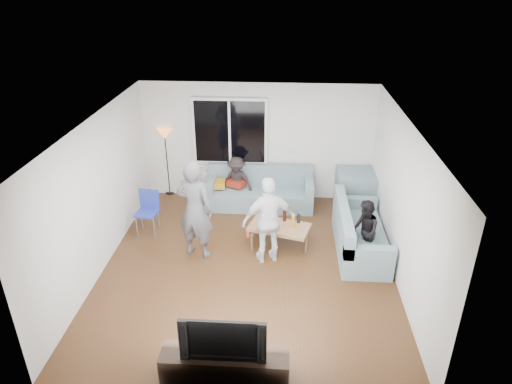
# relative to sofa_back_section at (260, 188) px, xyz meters

# --- Properties ---
(floor) EXTENTS (5.00, 5.50, 0.04)m
(floor) POSITION_rel_sofa_back_section_xyz_m (-0.07, -2.27, -0.45)
(floor) COLOR #56351C
(floor) RESTS_ON ground
(ceiling) EXTENTS (5.00, 5.50, 0.04)m
(ceiling) POSITION_rel_sofa_back_section_xyz_m (-0.07, -2.27, 2.20)
(ceiling) COLOR white
(ceiling) RESTS_ON ground
(wall_back) EXTENTS (5.00, 0.04, 2.60)m
(wall_back) POSITION_rel_sofa_back_section_xyz_m (-0.07, 0.50, 0.88)
(wall_back) COLOR silver
(wall_back) RESTS_ON ground
(wall_front) EXTENTS (5.00, 0.04, 2.60)m
(wall_front) POSITION_rel_sofa_back_section_xyz_m (-0.07, -5.04, 0.88)
(wall_front) COLOR silver
(wall_front) RESTS_ON ground
(wall_left) EXTENTS (0.04, 5.50, 2.60)m
(wall_left) POSITION_rel_sofa_back_section_xyz_m (-2.59, -2.27, 0.88)
(wall_left) COLOR silver
(wall_left) RESTS_ON ground
(wall_right) EXTENTS (0.04, 5.50, 2.60)m
(wall_right) POSITION_rel_sofa_back_section_xyz_m (2.45, -2.27, 0.88)
(wall_right) COLOR silver
(wall_right) RESTS_ON ground
(window_frame) EXTENTS (1.62, 0.06, 1.47)m
(window_frame) POSITION_rel_sofa_back_section_xyz_m (-0.67, 0.42, 1.12)
(window_frame) COLOR white
(window_frame) RESTS_ON wall_back
(window_glass) EXTENTS (1.50, 0.02, 1.35)m
(window_glass) POSITION_rel_sofa_back_section_xyz_m (-0.67, 0.38, 1.12)
(window_glass) COLOR black
(window_glass) RESTS_ON window_frame
(window_mullion) EXTENTS (0.05, 0.03, 1.35)m
(window_mullion) POSITION_rel_sofa_back_section_xyz_m (-0.67, 0.37, 1.12)
(window_mullion) COLOR white
(window_mullion) RESTS_ON window_frame
(radiator) EXTENTS (1.30, 0.12, 0.62)m
(radiator) POSITION_rel_sofa_back_section_xyz_m (-0.67, 0.38, -0.11)
(radiator) COLOR silver
(radiator) RESTS_ON floor
(potted_plant) EXTENTS (0.20, 0.17, 0.35)m
(potted_plant) POSITION_rel_sofa_back_section_xyz_m (-0.51, 0.35, 0.37)
(potted_plant) COLOR #386829
(potted_plant) RESTS_ON radiator
(vase) EXTENTS (0.16, 0.16, 0.16)m
(vase) POSITION_rel_sofa_back_section_xyz_m (-0.74, 0.35, 0.27)
(vase) COLOR silver
(vase) RESTS_ON radiator
(sofa_back_section) EXTENTS (2.30, 0.85, 0.85)m
(sofa_back_section) POSITION_rel_sofa_back_section_xyz_m (0.00, 0.00, 0.00)
(sofa_back_section) COLOR slate
(sofa_back_section) RESTS_ON floor
(sofa_right_section) EXTENTS (2.00, 0.85, 0.85)m
(sofa_right_section) POSITION_rel_sofa_back_section_xyz_m (1.95, -1.61, 0.00)
(sofa_right_section) COLOR slate
(sofa_right_section) RESTS_ON floor
(sofa_corner) EXTENTS (0.85, 0.85, 0.85)m
(sofa_corner) POSITION_rel_sofa_back_section_xyz_m (2.07, 0.00, 0.00)
(sofa_corner) COLOR slate
(sofa_corner) RESTS_ON floor
(cushion_yellow) EXTENTS (0.40, 0.35, 0.14)m
(cushion_yellow) POSITION_rel_sofa_back_section_xyz_m (-0.94, -0.02, 0.09)
(cushion_yellow) COLOR #BC7C1B
(cushion_yellow) RESTS_ON sofa_back_section
(cushion_red) EXTENTS (0.45, 0.42, 0.13)m
(cushion_red) POSITION_rel_sofa_back_section_xyz_m (-0.50, 0.06, 0.09)
(cushion_red) COLOR maroon
(cushion_red) RESTS_ON sofa_back_section
(coffee_table) EXTENTS (1.22, 0.88, 0.40)m
(coffee_table) POSITION_rel_sofa_back_section_xyz_m (0.46, -1.54, -0.22)
(coffee_table) COLOR #A97952
(coffee_table) RESTS_ON floor
(pitcher) EXTENTS (0.17, 0.17, 0.17)m
(pitcher) POSITION_rel_sofa_back_section_xyz_m (0.31, -1.65, 0.06)
(pitcher) COLOR maroon
(pitcher) RESTS_ON coffee_table
(side_chair) EXTENTS (0.45, 0.45, 0.86)m
(side_chair) POSITION_rel_sofa_back_section_xyz_m (-2.12, -1.29, 0.01)
(side_chair) COLOR #233497
(side_chair) RESTS_ON floor
(floor_lamp) EXTENTS (0.32, 0.32, 1.56)m
(floor_lamp) POSITION_rel_sofa_back_section_xyz_m (-2.12, 0.49, 0.36)
(floor_lamp) COLOR orange
(floor_lamp) RESTS_ON floor
(player_left) EXTENTS (0.77, 0.61, 1.84)m
(player_left) POSITION_rel_sofa_back_section_xyz_m (-1.02, -1.97, 0.50)
(player_left) COLOR #4D4D52
(player_left) RESTS_ON floor
(player_right) EXTENTS (1.01, 0.66, 1.60)m
(player_right) POSITION_rel_sofa_back_section_xyz_m (0.28, -2.07, 0.38)
(player_right) COLOR silver
(player_right) RESTS_ON floor
(spectator_right) EXTENTS (0.47, 0.58, 1.14)m
(spectator_right) POSITION_rel_sofa_back_section_xyz_m (1.95, -1.92, 0.15)
(spectator_right) COLOR black
(spectator_right) RESTS_ON floor
(spectator_back) EXTENTS (0.80, 0.58, 1.11)m
(spectator_back) POSITION_rel_sofa_back_section_xyz_m (-0.50, 0.03, 0.13)
(spectator_back) COLOR black
(spectator_back) RESTS_ON floor
(tv_console) EXTENTS (1.60, 0.40, 0.44)m
(tv_console) POSITION_rel_sofa_back_section_xyz_m (-0.16, -4.77, -0.20)
(tv_console) COLOR #302218
(tv_console) RESTS_ON floor
(television) EXTENTS (1.05, 0.14, 0.60)m
(television) POSITION_rel_sofa_back_section_xyz_m (-0.16, -4.77, 0.32)
(television) COLOR black
(television) RESTS_ON tv_console
(bottle_c) EXTENTS (0.07, 0.07, 0.23)m
(bottle_c) POSITION_rel_sofa_back_section_xyz_m (0.55, -1.34, 0.09)
(bottle_c) COLOR black
(bottle_c) RESTS_ON coffee_table
(bottle_e) EXTENTS (0.07, 0.07, 0.18)m
(bottle_e) POSITION_rel_sofa_back_section_xyz_m (0.81, -1.40, 0.07)
(bottle_e) COLOR black
(bottle_e) RESTS_ON coffee_table
(bottle_d) EXTENTS (0.07, 0.07, 0.27)m
(bottle_d) POSITION_rel_sofa_back_section_xyz_m (0.71, -1.58, 0.11)
(bottle_d) COLOR #C48811
(bottle_d) RESTS_ON coffee_table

